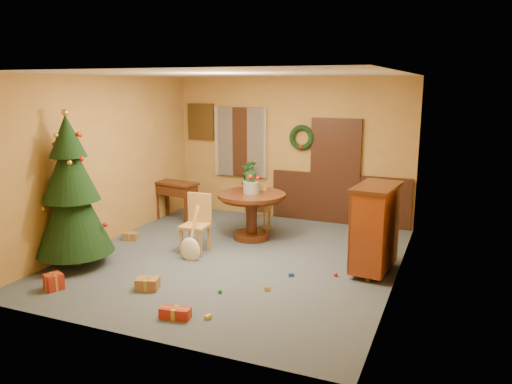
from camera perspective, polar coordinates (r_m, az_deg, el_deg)
The scene contains 21 objects.
room_envelope at distance 10.22m, azimuth 4.99°, elevation 2.98°, with size 5.50×5.50×5.50m.
dining_table at distance 8.95m, azimuth -0.52°, elevation -1.73°, with size 1.22×1.22×0.84m.
urn at distance 8.87m, azimuth -0.52°, elevation 0.52°, with size 0.29×0.29×0.22m, color slate.
centerpiece_plant at distance 8.82m, azimuth -0.53°, elevation 2.38°, with size 0.33×0.29×0.37m, color #1E4C23.
chair_near at distance 8.35m, azimuth -6.76°, elevation -3.30°, with size 0.45×0.45×0.98m.
chair_far at distance 9.36m, azimuth 0.15°, elevation -1.58°, with size 0.45×0.45×0.96m.
guitar at distance 7.98m, azimuth -7.58°, elevation -4.88°, with size 0.35×0.17×0.83m, color white, non-canonical shape.
plant_stand at distance 10.19m, azimuth -0.82°, elevation -0.57°, with size 0.31×0.31×0.79m.
stand_plant at distance 10.09m, azimuth -0.83°, elevation 2.32°, with size 0.25×0.20×0.45m, color #19471E.
christmas_tree at distance 8.01m, azimuth -20.35°, elevation -0.15°, with size 1.16×1.16×2.40m.
writing_desk at distance 10.33m, azimuth -9.14°, elevation 0.06°, with size 0.96×0.58×0.80m.
sideboard at distance 7.53m, azimuth 13.44°, elevation -3.82°, with size 0.66×1.09×1.33m.
gift_a at distance 7.08m, azimuth -12.29°, elevation -10.20°, with size 0.35×0.30×0.16m.
gift_b at distance 7.44m, azimuth -22.11°, elevation -9.48°, with size 0.29×0.29×0.22m.
gift_c at distance 9.29m, azimuth -14.12°, elevation -4.93°, with size 0.28×0.23×0.14m.
gift_d at distance 6.22m, azimuth -9.22°, elevation -13.48°, with size 0.39×0.21×0.13m.
toy_a at distance 7.40m, azimuth 4.06°, elevation -9.40°, with size 0.08×0.05×0.05m, color #234E9A.
toy_b at distance 6.84m, azimuth -4.15°, elevation -11.23°, with size 0.06×0.06×0.06m, color #268D38.
toy_c at distance 6.17m, azimuth -5.49°, elevation -14.03°, with size 0.08×0.05×0.05m, color gold.
toy_d at distance 7.47m, azimuth 9.08°, elevation -9.28°, with size 0.06×0.06×0.06m, color red.
toy_e at distance 6.91m, azimuth 1.28°, elevation -10.99°, with size 0.08×0.05×0.05m, color gold.
Camera 1 is at (3.22, -6.92, 2.75)m, focal length 35.00 mm.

